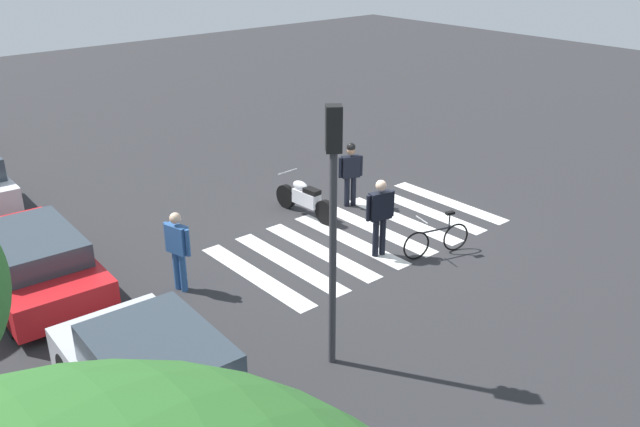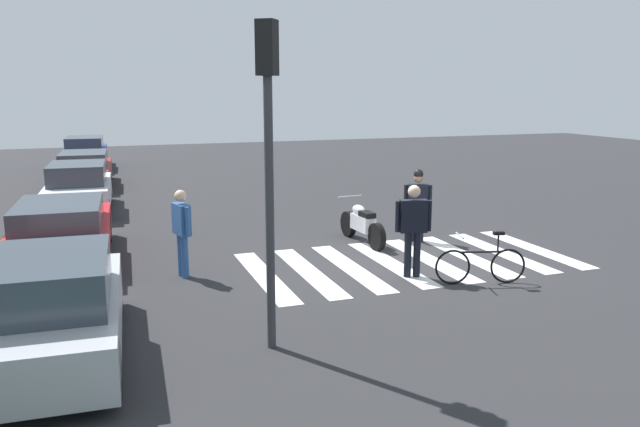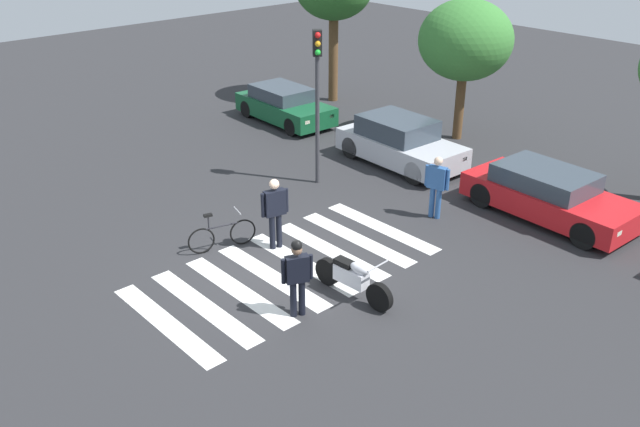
{
  "view_description": "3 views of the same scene",
  "coord_description": "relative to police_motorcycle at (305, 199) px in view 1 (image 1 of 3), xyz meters",
  "views": [
    {
      "loc": [
        -10.4,
        10.25,
        6.84
      ],
      "look_at": [
        -0.12,
        1.46,
        1.0
      ],
      "focal_mm": 37.81,
      "sensor_mm": 36.0,
      "label": 1
    },
    {
      "loc": [
        -11.27,
        6.06,
        3.57
      ],
      "look_at": [
        0.85,
        1.7,
        0.98
      ],
      "focal_mm": 35.01,
      "sensor_mm": 36.0,
      "label": 2
    },
    {
      "loc": [
        10.42,
        -8.45,
        7.89
      ],
      "look_at": [
        0.21,
        0.83,
        1.23
      ],
      "focal_mm": 38.15,
      "sensor_mm": 36.0,
      "label": 3
    }
  ],
  "objects": [
    {
      "name": "officer_by_motorcycle",
      "position": [
        -2.78,
        0.16,
        0.58
      ],
      "size": [
        0.31,
        0.69,
        1.79
      ],
      "color": "black",
      "rests_on": "ground_plane"
    },
    {
      "name": "police_motorcycle",
      "position": [
        0.0,
        0.0,
        0.0
      ],
      "size": [
        2.09,
        0.62,
        1.03
      ],
      "color": "black",
      "rests_on": "ground_plane"
    },
    {
      "name": "car_silver_sedan",
      "position": [
        -4.48,
        6.5,
        0.24
      ],
      "size": [
        4.16,
        2.04,
        1.46
      ],
      "color": "black",
      "rests_on": "ground_plane"
    },
    {
      "name": "traffic_light_pole",
      "position": [
        -5.08,
        3.59,
        2.51
      ],
      "size": [
        0.35,
        0.34,
        4.43
      ],
      "color": "#38383D",
      "rests_on": "ground_plane"
    },
    {
      "name": "pedestrian_bystander",
      "position": [
        -1.28,
        4.31,
        0.52
      ],
      "size": [
        0.66,
        0.31,
        1.7
      ],
      "color": "#2D5999",
      "rests_on": "ground_plane"
    },
    {
      "name": "car_red_convertible",
      "position": [
        0.67,
        6.54,
        0.18
      ],
      "size": [
        4.57,
        2.07,
        1.29
      ],
      "color": "black",
      "rests_on": "ground_plane"
    },
    {
      "name": "leaning_bicycle",
      "position": [
        -3.6,
        -0.83,
        -0.08
      ],
      "size": [
        0.59,
        1.65,
        0.99
      ],
      "color": "black",
      "rests_on": "ground_plane"
    },
    {
      "name": "officer_on_foot",
      "position": [
        -0.25,
        -1.31,
        0.53
      ],
      "size": [
        0.37,
        0.61,
        1.72
      ],
      "color": "black",
      "rests_on": "ground_plane"
    },
    {
      "name": "crosswalk_stripes",
      "position": [
        -1.79,
        -0.31,
        -0.45
      ],
      "size": [
        3.57,
        6.75,
        0.01
      ],
      "color": "silver",
      "rests_on": "ground_plane"
    },
    {
      "name": "ground_plane",
      "position": [
        -1.79,
        -0.31,
        -0.45
      ],
      "size": [
        60.0,
        60.0,
        0.0
      ],
      "primitive_type": "plane",
      "color": "#2B2B2D"
    }
  ]
}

